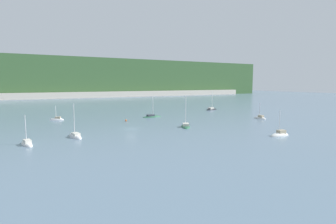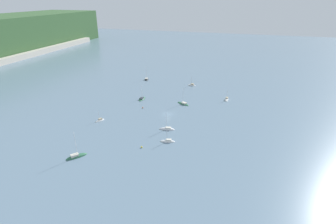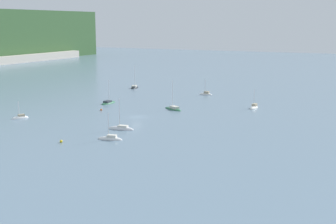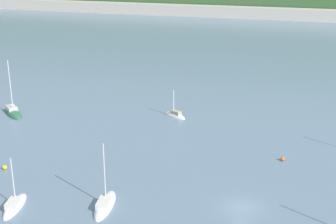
{
  "view_description": "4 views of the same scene",
  "coord_description": "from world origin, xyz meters",
  "px_view_note": "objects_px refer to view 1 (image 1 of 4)",
  "views": [
    {
      "loc": [
        -23.02,
        -64.86,
        12.05
      ],
      "look_at": [
        17.22,
        11.62,
        2.45
      ],
      "focal_mm": 28.0,
      "sensor_mm": 36.0,
      "label": 1
    },
    {
      "loc": [
        -106.89,
        -33.22,
        51.14
      ],
      "look_at": [
        -5.86,
        -1.99,
        3.93
      ],
      "focal_mm": 28.0,
      "sensor_mm": 36.0,
      "label": 2
    },
    {
      "loc": [
        -107.03,
        -63.58,
        25.16
      ],
      "look_at": [
        -1.46,
        -10.27,
        2.52
      ],
      "focal_mm": 50.0,
      "sensor_mm": 36.0,
      "label": 3
    },
    {
      "loc": [
        5.92,
        -46.05,
        26.99
      ],
      "look_at": [
        -14.13,
        17.72,
        3.99
      ],
      "focal_mm": 50.0,
      "sensor_mm": 36.0,
      "label": 4
    }
  ],
  "objects_px": {
    "sailboat_6": "(75,137)",
    "sailboat_8": "(27,144)",
    "sailboat_5": "(152,117)",
    "mooring_buoy_1": "(126,120)",
    "sailboat_4": "(186,126)",
    "sailboat_2": "(211,110)",
    "sailboat_0": "(260,118)",
    "sailboat_7": "(57,120)",
    "sailboat_3": "(280,135)"
  },
  "relations": [
    {
      "from": "sailboat_6",
      "to": "mooring_buoy_1",
      "type": "xyz_separation_m",
      "value": [
        17.99,
        18.26,
        0.2
      ]
    },
    {
      "from": "sailboat_0",
      "to": "mooring_buoy_1",
      "type": "bearing_deg",
      "value": 68.81
    },
    {
      "from": "sailboat_0",
      "to": "sailboat_7",
      "type": "xyz_separation_m",
      "value": [
        -61.35,
        28.31,
        -0.03
      ]
    },
    {
      "from": "sailboat_5",
      "to": "mooring_buoy_1",
      "type": "xyz_separation_m",
      "value": [
        -11.28,
        -5.08,
        0.19
      ]
    },
    {
      "from": "sailboat_0",
      "to": "sailboat_5",
      "type": "height_order",
      "value": "sailboat_5"
    },
    {
      "from": "sailboat_0",
      "to": "sailboat_8",
      "type": "bearing_deg",
      "value": 93.88
    },
    {
      "from": "sailboat_3",
      "to": "sailboat_5",
      "type": "relative_size",
      "value": 0.82
    },
    {
      "from": "sailboat_6",
      "to": "sailboat_8",
      "type": "height_order",
      "value": "sailboat_6"
    },
    {
      "from": "sailboat_3",
      "to": "sailboat_4",
      "type": "bearing_deg",
      "value": -56.38
    },
    {
      "from": "sailboat_6",
      "to": "sailboat_8",
      "type": "distance_m",
      "value": 10.04
    },
    {
      "from": "sailboat_5",
      "to": "sailboat_6",
      "type": "xyz_separation_m",
      "value": [
        -29.27,
        -23.34,
        -0.01
      ]
    },
    {
      "from": "sailboat_8",
      "to": "sailboat_7",
      "type": "bearing_deg",
      "value": -26.68
    },
    {
      "from": "sailboat_5",
      "to": "mooring_buoy_1",
      "type": "relative_size",
      "value": 14.24
    },
    {
      "from": "sailboat_5",
      "to": "sailboat_7",
      "type": "relative_size",
      "value": 1.49
    },
    {
      "from": "sailboat_2",
      "to": "sailboat_4",
      "type": "xyz_separation_m",
      "value": [
        -34.49,
        -33.85,
        0.03
      ]
    },
    {
      "from": "sailboat_2",
      "to": "sailboat_3",
      "type": "height_order",
      "value": "sailboat_2"
    },
    {
      "from": "sailboat_3",
      "to": "sailboat_7",
      "type": "distance_m",
      "value": 66.92
    },
    {
      "from": "sailboat_2",
      "to": "sailboat_6",
      "type": "distance_m",
      "value": 72.2
    },
    {
      "from": "sailboat_2",
      "to": "sailboat_8",
      "type": "bearing_deg",
      "value": -170.52
    },
    {
      "from": "sailboat_7",
      "to": "sailboat_6",
      "type": "bearing_deg",
      "value": 117.21
    },
    {
      "from": "sailboat_5",
      "to": "sailboat_2",
      "type": "bearing_deg",
      "value": 17.41
    },
    {
      "from": "sailboat_8",
      "to": "sailboat_0",
      "type": "bearing_deg",
      "value": -98.1
    },
    {
      "from": "sailboat_3",
      "to": "sailboat_8",
      "type": "bearing_deg",
      "value": -16.08
    },
    {
      "from": "sailboat_6",
      "to": "sailboat_7",
      "type": "xyz_separation_m",
      "value": [
        -1.17,
        31.05,
        0.01
      ]
    },
    {
      "from": "sailboat_7",
      "to": "sailboat_8",
      "type": "bearing_deg",
      "value": 101.36
    },
    {
      "from": "sailboat_4",
      "to": "mooring_buoy_1",
      "type": "bearing_deg",
      "value": 59.46
    },
    {
      "from": "sailboat_3",
      "to": "sailboat_6",
      "type": "distance_m",
      "value": 46.36
    },
    {
      "from": "sailboat_0",
      "to": "mooring_buoy_1",
      "type": "distance_m",
      "value": 44.96
    },
    {
      "from": "sailboat_7",
      "to": "sailboat_8",
      "type": "distance_m",
      "value": 35.27
    },
    {
      "from": "sailboat_6",
      "to": "sailboat_8",
      "type": "relative_size",
      "value": 1.26
    },
    {
      "from": "sailboat_3",
      "to": "sailboat_0",
      "type": "bearing_deg",
      "value": -126.26
    },
    {
      "from": "sailboat_5",
      "to": "mooring_buoy_1",
      "type": "height_order",
      "value": "sailboat_5"
    },
    {
      "from": "sailboat_0",
      "to": "sailboat_6",
      "type": "height_order",
      "value": "sailboat_6"
    },
    {
      "from": "sailboat_4",
      "to": "sailboat_5",
      "type": "bearing_deg",
      "value": 27.27
    },
    {
      "from": "sailboat_6",
      "to": "mooring_buoy_1",
      "type": "bearing_deg",
      "value": -54.23
    },
    {
      "from": "sailboat_6",
      "to": "sailboat_7",
      "type": "relative_size",
      "value": 1.51
    },
    {
      "from": "sailboat_2",
      "to": "sailboat_6",
      "type": "relative_size",
      "value": 1.15
    },
    {
      "from": "sailboat_5",
      "to": "sailboat_6",
      "type": "height_order",
      "value": "sailboat_5"
    },
    {
      "from": "mooring_buoy_1",
      "to": "sailboat_3",
      "type": "bearing_deg",
      "value": -58.54
    },
    {
      "from": "sailboat_3",
      "to": "sailboat_6",
      "type": "bearing_deg",
      "value": -23.61
    },
    {
      "from": "sailboat_2",
      "to": "mooring_buoy_1",
      "type": "distance_m",
      "value": 48.31
    },
    {
      "from": "sailboat_4",
      "to": "sailboat_5",
      "type": "distance_m",
      "value": 23.02
    },
    {
      "from": "sailboat_3",
      "to": "sailboat_8",
      "type": "distance_m",
      "value": 53.96
    },
    {
      "from": "sailboat_0",
      "to": "sailboat_2",
      "type": "relative_size",
      "value": 0.64
    },
    {
      "from": "sailboat_3",
      "to": "sailboat_5",
      "type": "bearing_deg",
      "value": -71.73
    },
    {
      "from": "mooring_buoy_1",
      "to": "sailboat_7",
      "type": "bearing_deg",
      "value": 146.26
    },
    {
      "from": "sailboat_2",
      "to": "sailboat_4",
      "type": "relative_size",
      "value": 1.05
    },
    {
      "from": "sailboat_2",
      "to": "mooring_buoy_1",
      "type": "xyz_separation_m",
      "value": [
        -45.62,
        -15.91,
        0.18
      ]
    },
    {
      "from": "sailboat_2",
      "to": "sailboat_8",
      "type": "relative_size",
      "value": 1.45
    },
    {
      "from": "sailboat_7",
      "to": "mooring_buoy_1",
      "type": "bearing_deg",
      "value": 171.31
    }
  ]
}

